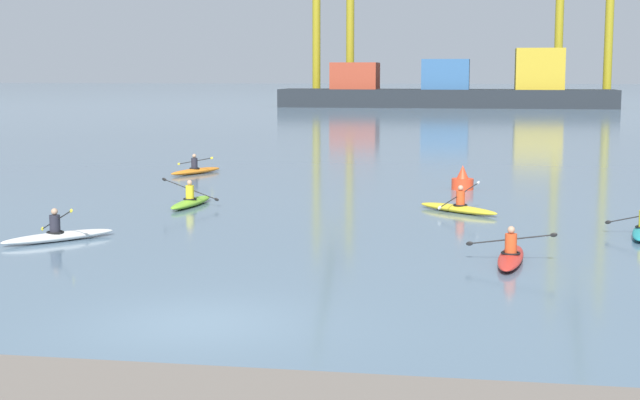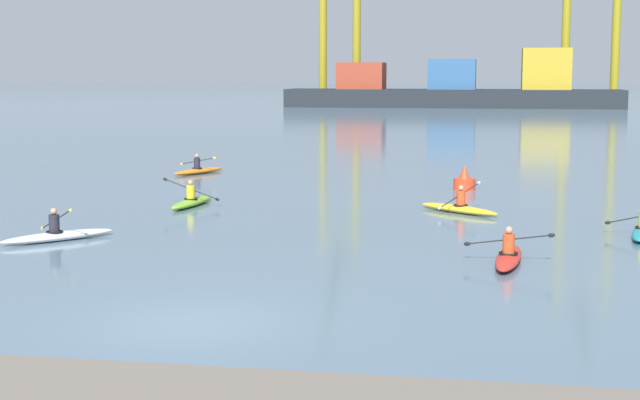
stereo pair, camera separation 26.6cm
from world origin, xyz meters
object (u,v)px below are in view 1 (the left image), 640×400
kayak_orange (196,170)px  kayak_white (58,235)px  container_barge (450,89)px  kayak_lime (191,201)px  kayak_yellow (458,207)px  channel_buoy (463,181)px  kayak_red (511,256)px

kayak_orange → kayak_white: bearing=-85.3°
kayak_white → container_barge: bearing=86.2°
kayak_white → kayak_lime: (1.57, 7.63, 0.00)m
kayak_white → kayak_lime: 7.79m
kayak_white → kayak_yellow: bearing=34.4°
kayak_white → kayak_orange: bearing=94.7°
kayak_yellow → channel_buoy: bearing=90.0°
kayak_yellow → kayak_white: 13.46m
kayak_yellow → kayak_lime: kayak_yellow is taller
channel_buoy → kayak_white: bearing=-127.9°
kayak_red → kayak_yellow: bearing=100.1°
container_barge → kayak_orange: container_barge is taller
container_barge → kayak_white: container_barge is taller
container_barge → kayak_lime: container_barge is taller
kayak_red → kayak_yellow: kayak_yellow is taller
kayak_yellow → kayak_orange: kayak_yellow is taller
kayak_red → kayak_white: kayak_white is taller
kayak_white → kayak_orange: (-1.53, 18.38, -0.00)m
kayak_red → kayak_lime: 14.08m
kayak_lime → kayak_orange: 11.19m
kayak_lime → kayak_orange: kayak_lime is taller
kayak_yellow → kayak_white: (-11.10, -7.61, 0.00)m
kayak_yellow → kayak_orange: bearing=139.5°
channel_buoy → container_barge: bearing=92.3°
container_barge → kayak_yellow: bearing=-87.9°
kayak_red → kayak_lime: kayak_lime is taller
kayak_orange → kayak_red: bearing=-53.9°
kayak_yellow → kayak_lime: size_ratio=0.87×
channel_buoy → kayak_orange: channel_buoy is taller
container_barge → channel_buoy: (3.80, -94.61, -2.10)m
container_barge → kayak_yellow: (3.80, -101.28, -2.28)m
channel_buoy → kayak_red: (1.54, -15.34, -0.19)m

